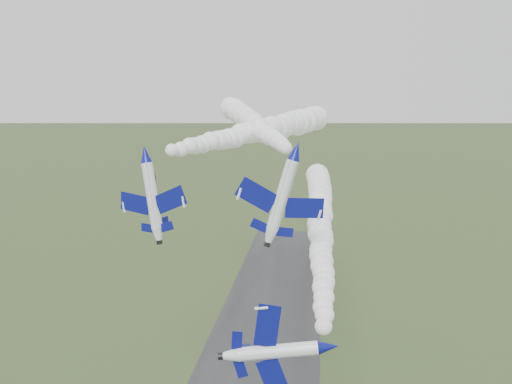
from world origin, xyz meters
TOP-DOWN VIEW (x-y plane):
  - jet_lead at (12.45, -2.94)m, footprint 3.02×11.43m
  - smoke_trail_jet_lead at (11.52, 33.70)m, footprint 8.95×68.02m
  - jet_pair_left at (-11.22, 17.98)m, footprint 10.75×12.47m
  - smoke_trail_jet_pair_left at (0.51, 48.51)m, footprint 28.24×56.42m
  - jet_pair_right at (8.32, 17.61)m, footprint 11.26×13.68m
  - smoke_trail_jet_pair_right at (-1.57, 52.31)m, footprint 22.37×63.56m

SIDE VIEW (x-z plane):
  - jet_lead at x=12.45m, z-range 24.24..33.61m
  - smoke_trail_jet_lead at x=11.52m, z-range 29.59..34.34m
  - jet_pair_left at x=-11.22m, z-range 42.77..46.28m
  - jet_pair_right at x=8.32m, z-range 42.96..47.34m
  - smoke_trail_jet_pair_left at x=0.51m, z-range 42.87..48.21m
  - smoke_trail_jet_pair_right at x=-1.57m, z-range 44.60..49.45m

